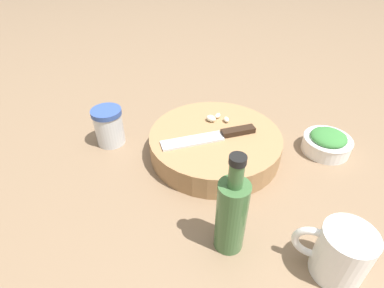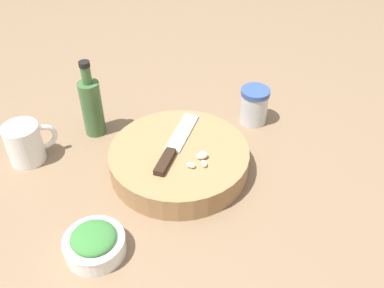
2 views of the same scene
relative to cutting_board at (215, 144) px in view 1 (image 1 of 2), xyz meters
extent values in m
plane|color=#7F664C|center=(0.01, 0.06, -0.03)|extent=(5.00, 5.00, 0.00)
cylinder|color=#9E754C|center=(0.00, 0.00, 0.00)|extent=(0.30, 0.30, 0.05)
cube|color=black|center=(-0.04, -0.03, 0.03)|extent=(0.07, 0.07, 0.01)
cube|color=silver|center=(0.03, 0.05, 0.03)|extent=(0.12, 0.13, 0.01)
ellipsoid|color=silver|center=(0.04, -0.04, 0.03)|extent=(0.03, 0.02, 0.02)
ellipsoid|color=#F1E3C4|center=(0.00, -0.06, 0.03)|extent=(0.02, 0.02, 0.01)
ellipsoid|color=#F1E6C2|center=(0.03, -0.07, 0.03)|extent=(0.01, 0.02, 0.01)
cylinder|color=white|center=(-0.22, -0.15, -0.01)|extent=(0.11, 0.11, 0.04)
torus|color=white|center=(-0.22, -0.15, 0.01)|extent=(0.11, 0.11, 0.01)
ellipsoid|color=#387A38|center=(-0.22, -0.15, 0.01)|extent=(0.08, 0.08, 0.02)
cylinder|color=silver|center=(0.24, 0.10, 0.01)|extent=(0.07, 0.07, 0.08)
cylinder|color=#334F99|center=(0.24, 0.10, 0.06)|extent=(0.07, 0.07, 0.01)
cylinder|color=white|center=(-0.31, 0.17, 0.02)|extent=(0.08, 0.08, 0.09)
torus|color=white|center=(-0.26, 0.17, 0.02)|extent=(0.06, 0.02, 0.06)
cylinder|color=#3D6638|center=(-0.14, 0.21, 0.04)|extent=(0.05, 0.05, 0.14)
cylinder|color=#3D6638|center=(-0.14, 0.21, 0.13)|extent=(0.02, 0.02, 0.04)
cylinder|color=black|center=(-0.14, 0.21, 0.16)|extent=(0.03, 0.03, 0.01)
camera|label=1|loc=(-0.25, 0.51, 0.42)|focal=28.00mm
camera|label=2|loc=(-0.25, -0.66, 0.62)|focal=40.00mm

